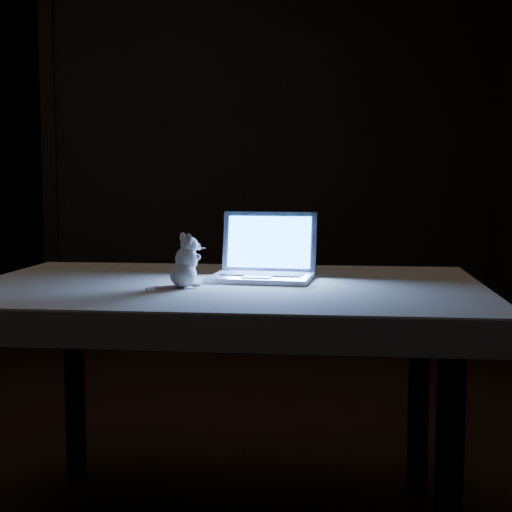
{
  "coord_description": "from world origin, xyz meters",
  "views": [
    {
      "loc": [
        -0.1,
        -2.16,
        0.98
      ],
      "look_at": [
        0.23,
        -0.14,
        0.78
      ],
      "focal_mm": 52.0,
      "sensor_mm": 36.0,
      "label": 1
    }
  ],
  "objects": [
    {
      "name": "floor",
      "position": [
        0.0,
        0.0,
        0.0
      ],
      "size": [
        5.0,
        5.0,
        0.0
      ],
      "primitive_type": "plane",
      "color": "black",
      "rests_on": "ground"
    },
    {
      "name": "laptop",
      "position": [
        0.25,
        -0.13,
        0.8
      ],
      "size": [
        0.35,
        0.33,
        0.19
      ],
      "primitive_type": null,
      "rotation": [
        0.0,
        0.0,
        -0.38
      ],
      "color": "#AFAFB3",
      "rests_on": "tablecloth"
    },
    {
      "name": "back_wall",
      "position": [
        0.0,
        2.5,
        1.3
      ],
      "size": [
        4.5,
        0.04,
        2.6
      ],
      "primitive_type": "cube",
      "color": "black",
      "rests_on": "ground"
    },
    {
      "name": "tablecloth",
      "position": [
        0.05,
        -0.13,
        0.67
      ],
      "size": [
        1.54,
        1.18,
        0.08
      ],
      "primitive_type": null,
      "rotation": [
        0.0,
        0.0,
        -0.2
      ],
      "color": "beige",
      "rests_on": "table"
    },
    {
      "name": "plush_mouse",
      "position": [
        0.02,
        -0.24,
        0.78
      ],
      "size": [
        0.12,
        0.12,
        0.14
      ],
      "primitive_type": null,
      "rotation": [
        0.0,
        0.0,
        -0.13
      ],
      "color": "white",
      "rests_on": "tablecloth"
    },
    {
      "name": "table",
      "position": [
        0.14,
        -0.17,
        0.35
      ],
      "size": [
        1.48,
        1.16,
        0.7
      ],
      "primitive_type": null,
      "rotation": [
        0.0,
        0.0,
        -0.27
      ],
      "color": "black",
      "rests_on": "floor"
    }
  ]
}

